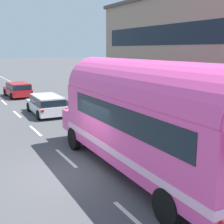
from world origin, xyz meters
name	(u,v)px	position (x,y,z in m)	size (l,w,h in m)	color
ground_plane	(81,171)	(0.00, 0.00, 0.00)	(300.00, 300.00, 0.00)	#4C4C4F
lane_markings	(48,108)	(2.60, 12.59, 0.00)	(3.82, 80.00, 0.01)	silver
painted_bus	(152,115)	(1.83, -1.86, 2.30)	(2.75, 11.29, 4.12)	#EA4C9E
car_lead	(46,103)	(1.78, 10.19, 0.79)	(2.05, 4.53, 1.37)	silver
car_second	(18,89)	(1.71, 19.17, 0.79)	(2.05, 4.35, 1.37)	#A5191E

